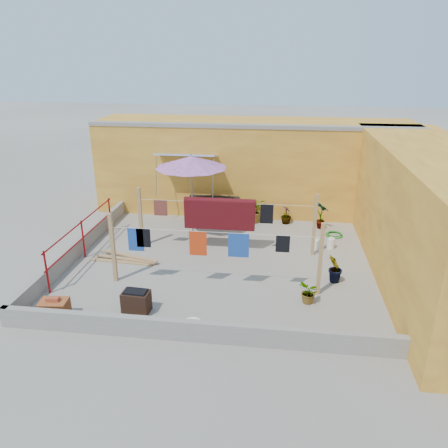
% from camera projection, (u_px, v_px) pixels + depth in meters
% --- Properties ---
extents(ground, '(80.00, 80.00, 0.00)m').
position_uv_depth(ground, '(222.00, 262.00, 12.01)').
color(ground, '#9E998E').
rests_on(ground, ground).
extents(wall_back, '(11.00, 3.27, 3.21)m').
position_uv_depth(wall_back, '(253.00, 165.00, 15.71)').
color(wall_back, gold).
rests_on(wall_back, ground).
extents(wall_right, '(2.40, 9.00, 3.20)m').
position_uv_depth(wall_right, '(429.00, 216.00, 10.81)').
color(wall_right, gold).
rests_on(wall_right, ground).
extents(parapet_front, '(8.30, 0.16, 0.44)m').
position_uv_depth(parapet_front, '(197.00, 331.00, 8.63)').
color(parapet_front, gray).
rests_on(parapet_front, ground).
extents(parapet_left, '(0.16, 7.30, 0.44)m').
position_uv_depth(parapet_left, '(80.00, 247.00, 12.43)').
color(parapet_left, gray).
rests_on(parapet_left, ground).
extents(red_railing, '(0.05, 4.20, 1.10)m').
position_uv_depth(red_railing, '(83.00, 233.00, 12.03)').
color(red_railing, maroon).
rests_on(red_railing, ground).
extents(clothesline_rig, '(5.09, 2.35, 1.80)m').
position_uv_depth(clothesline_rig, '(219.00, 218.00, 12.16)').
color(clothesline_rig, tan).
rests_on(clothesline_rig, ground).
extents(patio_umbrella, '(2.26, 2.26, 2.60)m').
position_uv_depth(patio_umbrella, '(191.00, 163.00, 12.96)').
color(patio_umbrella, gray).
rests_on(patio_umbrella, ground).
extents(outdoor_table, '(1.72, 0.89, 0.80)m').
position_uv_depth(outdoor_table, '(213.00, 200.00, 14.80)').
color(outdoor_table, black).
rests_on(outdoor_table, ground).
extents(brick_stack, '(0.63, 0.49, 0.51)m').
position_uv_depth(brick_stack, '(54.00, 309.00, 9.36)').
color(brick_stack, '#A25225').
rests_on(brick_stack, ground).
extents(lumber_pile, '(1.91, 0.68, 0.11)m').
position_uv_depth(lumber_pile, '(126.00, 259.00, 12.05)').
color(lumber_pile, tan).
rests_on(lumber_pile, ground).
extents(brazier, '(0.61, 0.43, 0.53)m').
position_uv_depth(brazier, '(136.00, 301.00, 9.59)').
color(brazier, black).
rests_on(brazier, ground).
extents(white_basin, '(0.48, 0.48, 0.08)m').
position_uv_depth(white_basin, '(192.00, 324.00, 9.14)').
color(white_basin, white).
rests_on(white_basin, ground).
extents(water_jug_a, '(0.21, 0.21, 0.33)m').
position_uv_depth(water_jug_a, '(318.00, 245.00, 12.74)').
color(water_jug_a, white).
rests_on(water_jug_a, ground).
extents(water_jug_b, '(0.22, 0.22, 0.35)m').
position_uv_depth(water_jug_b, '(331.00, 243.00, 12.81)').
color(water_jug_b, white).
rests_on(water_jug_b, ground).
extents(green_hose, '(0.54, 0.54, 0.08)m').
position_uv_depth(green_hose, '(334.00, 235.00, 13.74)').
color(green_hose, '#1A761B').
rests_on(green_hose, ground).
extents(plant_back_a, '(0.83, 0.74, 0.87)m').
position_uv_depth(plant_back_a, '(255.00, 210.00, 14.73)').
color(plant_back_a, '#19591A').
rests_on(plant_back_a, ground).
extents(plant_back_b, '(0.40, 0.40, 0.60)m').
position_uv_depth(plant_back_b, '(286.00, 215.00, 14.65)').
color(plant_back_b, '#19591A').
rests_on(plant_back_b, ground).
extents(plant_right_a, '(0.55, 0.58, 0.92)m').
position_uv_depth(plant_right_a, '(321.00, 215.00, 14.17)').
color(plant_right_a, '#19591A').
rests_on(plant_right_a, ground).
extents(plant_right_b, '(0.41, 0.48, 0.77)m').
position_uv_depth(plant_right_b, '(335.00, 269.00, 10.78)').
color(plant_right_b, '#19591A').
rests_on(plant_right_b, ground).
extents(plant_right_c, '(0.52, 0.57, 0.54)m').
position_uv_depth(plant_right_c, '(309.00, 293.00, 9.92)').
color(plant_right_c, '#19591A').
rests_on(plant_right_c, ground).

